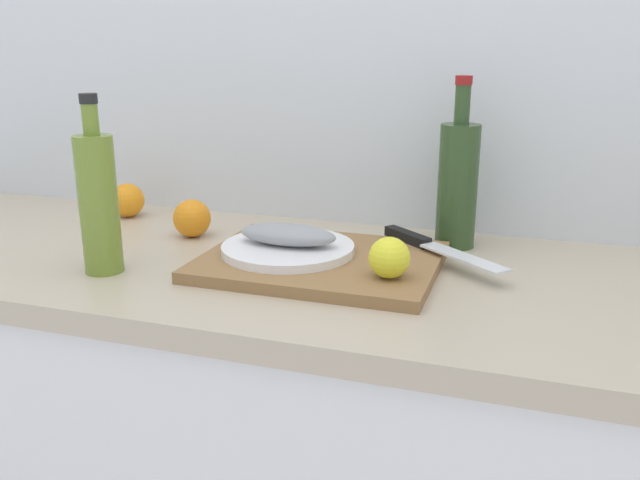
{
  "coord_description": "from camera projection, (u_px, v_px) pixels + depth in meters",
  "views": [
    {
      "loc": [
        0.4,
        -1.02,
        1.27
      ],
      "look_at": [
        0.06,
        -0.0,
        0.95
      ],
      "focal_mm": 36.99,
      "sensor_mm": 36.0,
      "label": 1
    }
  ],
  "objects": [
    {
      "name": "olive_oil_bottle",
      "position": [
        98.0,
        201.0,
        1.09
      ],
      "size": [
        0.06,
        0.06,
        0.3
      ],
      "color": "olive",
      "rests_on": "kitchen_counter"
    },
    {
      "name": "chef_knife",
      "position": [
        427.0,
        244.0,
        1.17
      ],
      "size": [
        0.24,
        0.21,
        0.02
      ],
      "rotation": [
        0.0,
        0.0,
        -0.68
      ],
      "color": "silver",
      "rests_on": "cutting_board"
    },
    {
      "name": "fish_fillet",
      "position": [
        291.0,
        234.0,
        1.15
      ],
      "size": [
        0.17,
        0.07,
        0.04
      ],
      "primitive_type": "ellipsoid",
      "color": "gray",
      "rests_on": "white_plate"
    },
    {
      "name": "cutting_board",
      "position": [
        320.0,
        262.0,
        1.13
      ],
      "size": [
        0.4,
        0.31,
        0.02
      ],
      "primitive_type": "cube",
      "color": "olive",
      "rests_on": "kitchen_counter"
    },
    {
      "name": "white_plate",
      "position": [
        291.0,
        248.0,
        1.15
      ],
      "size": [
        0.23,
        0.23,
        0.01
      ],
      "primitive_type": "cylinder",
      "color": "white",
      "rests_on": "cutting_board"
    },
    {
      "name": "orange_0",
      "position": [
        127.0,
        200.0,
        1.46
      ],
      "size": [
        0.07,
        0.07,
        0.07
      ],
      "primitive_type": "sphere",
      "color": "orange",
      "rests_on": "kitchen_counter"
    },
    {
      "name": "orange_1",
      "position": [
        192.0,
        218.0,
        1.31
      ],
      "size": [
        0.08,
        0.08,
        0.08
      ],
      "primitive_type": "sphere",
      "color": "orange",
      "rests_on": "kitchen_counter"
    },
    {
      "name": "back_wall",
      "position": [
        343.0,
        54.0,
        1.35
      ],
      "size": [
        3.2,
        0.05,
        2.5
      ],
      "primitive_type": "cube",
      "color": "silver",
      "rests_on": "ground_plane"
    },
    {
      "name": "lemon_0",
      "position": [
        389.0,
        258.0,
        1.02
      ],
      "size": [
        0.07,
        0.07,
        0.07
      ],
      "primitive_type": "sphere",
      "color": "yellow",
      "rests_on": "cutting_board"
    },
    {
      "name": "wine_bottle",
      "position": [
        458.0,
        182.0,
        1.23
      ],
      "size": [
        0.07,
        0.07,
        0.32
      ],
      "color": "#2D4723",
      "rests_on": "kitchen_counter"
    }
  ]
}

